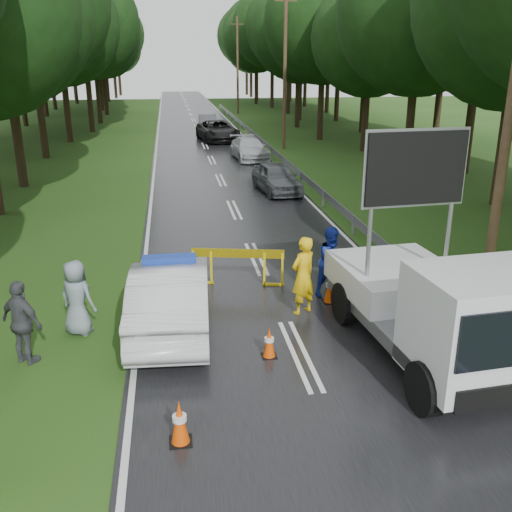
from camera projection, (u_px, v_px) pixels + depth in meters
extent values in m
plane|color=#1E3F12|center=(299.00, 355.00, 11.78)|extent=(160.00, 160.00, 0.00)
cube|color=black|center=(205.00, 146.00, 39.80)|extent=(7.00, 140.00, 0.02)
cylinder|color=gray|center=(469.00, 327.00, 12.18)|extent=(0.12, 0.12, 0.70)
cube|color=gray|center=(257.00, 137.00, 40.14)|extent=(0.05, 60.00, 0.30)
cylinder|color=#43311F|center=(285.00, 71.00, 37.02)|extent=(0.24, 0.24, 10.00)
cube|color=#43311F|center=(286.00, 1.00, 35.64)|extent=(1.40, 0.08, 0.08)
cylinder|color=#43311F|center=(238.00, 66.00, 61.31)|extent=(0.24, 0.24, 10.00)
cube|color=#43311F|center=(237.00, 24.00, 59.93)|extent=(1.40, 0.08, 0.08)
imported|color=silver|center=(171.00, 295.00, 12.74)|extent=(1.91, 4.81, 1.56)
cube|color=#1938A5|center=(169.00, 259.00, 12.46)|extent=(1.18, 0.39, 0.16)
cube|color=gray|center=(418.00, 318.00, 11.99)|extent=(2.68, 4.99, 0.29)
cube|color=silver|center=(395.00, 278.00, 12.89)|extent=(2.63, 2.94, 0.63)
cube|color=silver|center=(481.00, 325.00, 9.82)|extent=(2.44, 2.02, 1.95)
cube|color=black|center=(416.00, 168.00, 11.62)|extent=(2.19, 0.31, 1.49)
cylinder|color=black|center=(425.00, 388.00, 9.69)|extent=(0.40, 0.99, 0.96)
cylinder|color=black|center=(345.00, 303.00, 13.07)|extent=(0.40, 0.99, 0.96)
cylinder|color=black|center=(431.00, 295.00, 13.54)|extent=(0.40, 0.99, 0.96)
cube|color=yellow|center=(194.00, 267.00, 15.32)|extent=(0.07, 0.07, 0.95)
cube|color=yellow|center=(211.00, 268.00, 15.29)|extent=(0.07, 0.07, 0.95)
cube|color=yellow|center=(264.00, 269.00, 15.19)|extent=(0.07, 0.07, 0.95)
cube|color=yellow|center=(282.00, 270.00, 15.16)|extent=(0.07, 0.07, 0.95)
cube|color=#F2CC00|center=(238.00, 253.00, 15.10)|extent=(2.43, 0.59, 0.24)
imported|color=yellow|center=(303.00, 276.00, 13.40)|extent=(0.83, 0.76, 1.91)
imported|color=#192FA4|center=(332.00, 261.00, 14.49)|extent=(1.10, 1.01, 1.81)
imported|color=#42454A|center=(22.00, 323.00, 11.20)|extent=(1.08, 0.95, 1.75)
imported|color=gray|center=(77.00, 298.00, 12.43)|extent=(0.99, 0.88, 1.70)
imported|color=#414449|center=(277.00, 178.00, 25.85)|extent=(2.04, 4.11, 1.35)
imported|color=#AAAEB3|center=(249.00, 149.00, 34.35)|extent=(2.14, 4.56, 1.29)
imported|color=black|center=(218.00, 131.00, 41.91)|extent=(3.15, 5.67, 1.50)
imported|color=#3F4046|center=(208.00, 123.00, 47.60)|extent=(1.51, 4.15, 1.36)
cube|color=black|center=(181.00, 442.00, 9.07)|extent=(0.37, 0.37, 0.03)
cone|color=#E34707|center=(180.00, 422.00, 8.94)|extent=(0.30, 0.30, 0.75)
cube|color=black|center=(269.00, 356.00, 11.68)|extent=(0.32, 0.32, 0.03)
cone|color=#E34707|center=(269.00, 342.00, 11.57)|extent=(0.26, 0.26, 0.65)
cube|color=black|center=(330.00, 302.00, 14.29)|extent=(0.37, 0.37, 0.03)
cone|color=#E34707|center=(330.00, 287.00, 14.17)|extent=(0.31, 0.31, 0.76)
cube|color=black|center=(170.00, 303.00, 14.20)|extent=(0.32, 0.32, 0.03)
cone|color=#E34707|center=(169.00, 291.00, 14.09)|extent=(0.26, 0.26, 0.65)
cube|color=black|center=(412.00, 297.00, 14.56)|extent=(0.32, 0.32, 0.03)
cone|color=#E34707|center=(413.00, 285.00, 14.45)|extent=(0.27, 0.27, 0.67)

